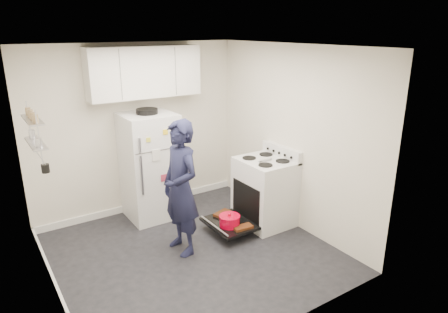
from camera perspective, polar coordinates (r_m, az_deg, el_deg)
room at (r=4.66m, az=-5.48°, el=-0.68°), size 3.21×3.21×2.51m
electric_range at (r=5.69m, az=5.74°, el=-5.11°), size 0.66×0.76×1.10m
open_oven_door at (r=5.46m, az=0.80°, el=-9.35°), size 0.55×0.71×0.22m
refrigerator at (r=5.87m, az=-10.49°, el=-1.32°), size 0.72×0.74×1.62m
upper_cabinets at (r=5.78m, az=-11.31°, el=11.76°), size 1.60×0.33×0.70m
wall_shelf_rack at (r=4.53m, az=-25.45°, el=3.22°), size 0.14×0.60×0.61m
person at (r=4.86m, az=-6.20°, el=-4.52°), size 0.45×0.64×1.69m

